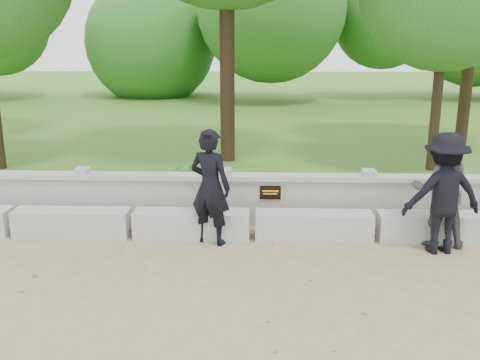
{
  "coord_description": "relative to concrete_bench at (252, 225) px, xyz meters",
  "views": [
    {
      "loc": [
        0.07,
        -6.4,
        3.16
      ],
      "look_at": [
        -0.2,
        1.82,
        1.01
      ],
      "focal_mm": 40.0,
      "sensor_mm": 36.0,
      "label": 1
    }
  ],
  "objects": [
    {
      "name": "man_main",
      "position": [
        -0.67,
        -0.23,
        0.7
      ],
      "size": [
        0.8,
        0.75,
        1.86
      ],
      "color": "black",
      "rests_on": "ground"
    },
    {
      "name": "ground",
      "position": [
        -0.0,
        -1.9,
        -0.22
      ],
      "size": [
        80.0,
        80.0,
        0.0
      ],
      "primitive_type": "plane",
      "color": "tan",
      "rests_on": "ground"
    },
    {
      "name": "parapet_wall",
      "position": [
        0.0,
        0.7,
        0.24
      ],
      "size": [
        12.5,
        0.35,
        0.9
      ],
      "color": "#B3B1A9",
      "rests_on": "ground"
    },
    {
      "name": "visitor_mid",
      "position": [
        2.87,
        -0.48,
        0.7
      ],
      "size": [
        1.28,
        0.84,
        1.86
      ],
      "color": "black",
      "rests_on": "ground"
    },
    {
      "name": "concrete_bench",
      "position": [
        0.0,
        0.0,
        0.0
      ],
      "size": [
        11.9,
        0.45,
        0.45
      ],
      "color": "beige",
      "rests_on": "ground"
    },
    {
      "name": "shrub_a",
      "position": [
        -1.39,
        1.45,
        0.36
      ],
      "size": [
        0.42,
        0.42,
        0.68
      ],
      "primitive_type": "imported",
      "rotation": [
        0.0,
        0.0,
        0.78
      ],
      "color": "#317929",
      "rests_on": "lawn"
    },
    {
      "name": "visitor_left",
      "position": [
        2.93,
        -0.19,
        0.68
      ],
      "size": [
        0.91,
        0.72,
        1.82
      ],
      "color": "#48474D",
      "rests_on": "ground"
    },
    {
      "name": "lawn",
      "position": [
        -0.0,
        12.1,
        -0.1
      ],
      "size": [
        40.0,
        22.0,
        0.25
      ],
      "primitive_type": "cube",
      "color": "#315C18",
      "rests_on": "ground"
    },
    {
      "name": "shrub_b",
      "position": [
        -1.16,
        1.53,
        0.36
      ],
      "size": [
        0.43,
        0.46,
        0.67
      ],
      "primitive_type": "imported",
      "rotation": [
        0.0,
        0.0,
        2.02
      ],
      "color": "#317929",
      "rests_on": "lawn"
    }
  ]
}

